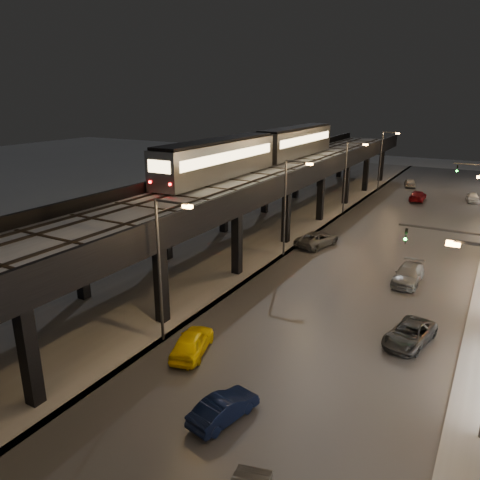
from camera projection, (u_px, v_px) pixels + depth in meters
The scene contains 20 objects.
road_surface at pixel (382, 258), 43.44m from camera, with size 17.00×120.00×0.06m, color #46474D.
under_viaduct_pavement at pixel (253, 236), 49.77m from camera, with size 11.00×120.00×0.06m, color #9FA1A8.
elevated_viaduct at pixel (239, 190), 45.46m from camera, with size 9.00×100.00×6.30m.
viaduct_trackbed at pixel (239, 182), 45.34m from camera, with size 8.40×100.00×0.32m.
viaduct_parapet_streetside at pixel (281, 181), 43.18m from camera, with size 0.30×100.00×1.10m, color black.
viaduct_parapet_far at pixel (202, 173), 47.26m from camera, with size 0.30×100.00×1.10m, color black.
streetlight_left_1 at pixel (163, 262), 27.32m from camera, with size 2.57×0.28×9.00m.
streetlight_left_2 at pixel (288, 202), 42.26m from camera, with size 2.57×0.28×9.00m.
streetlight_left_3 at pixel (347, 173), 57.20m from camera, with size 2.57×0.28×9.00m.
streetlight_left_4 at pixel (383, 156), 72.14m from camera, with size 2.57×0.28×9.00m.
traffic_light_rig_a at pixel (479, 275), 27.39m from camera, with size 6.10×0.34×7.00m.
subway_train at pixel (263, 149), 54.14m from camera, with size 3.10×38.00×3.71m.
car_taxi at pixel (192, 343), 27.30m from camera, with size 1.69×4.20×1.43m, color yellow.
car_near_white at pixel (224, 409), 21.75m from camera, with size 1.30×3.73×1.23m, color black.
car_mid_silver at pixel (317, 239), 46.50m from camera, with size 2.40×5.20×1.45m, color #5D5E60.
car_mid_dark at pixel (418, 196), 65.90m from camera, with size 1.93×4.75×1.38m, color maroon.
car_far_white at pixel (410, 183), 75.59m from camera, with size 1.64×4.07×1.39m, color #9C9C9C.
car_onc_dark at pixel (409, 335), 28.38m from camera, with size 2.08×4.52×1.26m, color #373A3F.
car_onc_white at pixel (408, 275), 37.48m from camera, with size 1.95×4.79×1.39m, color gray.
car_onc_red at pixel (473, 198), 65.18m from camera, with size 1.53×3.80×1.29m, color silver.
Camera 1 is at (16.14, -7.11, 14.70)m, focal length 35.00 mm.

